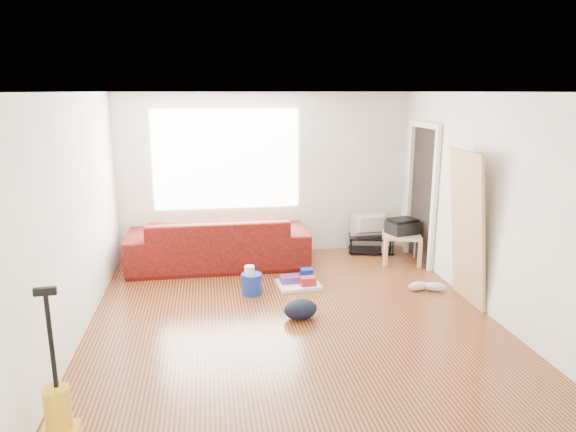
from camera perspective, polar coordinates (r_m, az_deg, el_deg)
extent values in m
cube|color=#45210D|center=(5.95, 0.46, -11.22)|extent=(4.50, 5.00, 0.01)
cube|color=white|center=(5.40, 0.51, 13.61)|extent=(4.50, 5.00, 0.01)
cube|color=silver|center=(7.98, -2.47, 4.61)|extent=(4.50, 0.01, 2.50)
cube|color=silver|center=(3.22, 7.91, -9.45)|extent=(4.50, 0.01, 2.50)
cube|color=silver|center=(5.64, -22.69, -0.27)|extent=(0.01, 5.00, 2.50)
cube|color=silver|center=(6.31, 21.09, 1.27)|extent=(0.01, 5.00, 2.50)
cube|color=white|center=(7.88, -6.84, 6.25)|extent=(2.20, 0.01, 1.50)
cube|color=white|center=(7.42, 15.91, 1.45)|extent=(0.06, 0.08, 2.00)
cube|color=white|center=(8.23, 13.32, 2.77)|extent=(0.06, 0.08, 2.00)
cube|color=white|center=(7.69, 15.02, 9.75)|extent=(0.06, 0.98, 0.08)
cube|color=black|center=(7.84, 14.78, 2.15)|extent=(0.01, 0.86, 1.98)
imported|color=#340708|center=(7.70, -7.63, -5.45)|extent=(2.59, 1.01, 0.76)
cube|color=black|center=(8.34, 9.20, -3.77)|extent=(0.78, 0.56, 0.03)
cube|color=black|center=(8.28, 9.26, -2.31)|extent=(0.78, 0.56, 0.03)
cylinder|color=black|center=(8.12, 7.04, -3.41)|extent=(0.02, 0.02, 0.26)
cylinder|color=black|center=(8.45, 6.96, -2.73)|extent=(0.02, 0.02, 0.26)
cylinder|color=black|center=(8.18, 11.58, -3.48)|extent=(0.02, 0.02, 0.26)
cylinder|color=black|center=(8.50, 11.32, -2.80)|extent=(0.02, 0.02, 0.26)
imported|color=black|center=(8.22, 9.31, -0.98)|extent=(0.64, 0.08, 0.37)
cube|color=tan|center=(7.86, 12.55, -2.06)|extent=(0.67, 0.67, 0.05)
cube|color=tan|center=(7.67, 10.79, -4.09)|extent=(0.05, 0.05, 0.39)
cube|color=tan|center=(8.14, 10.61, -3.04)|extent=(0.05, 0.05, 0.39)
cube|color=tan|center=(7.72, 14.43, -4.18)|extent=(0.05, 0.05, 0.39)
cube|color=tan|center=(8.18, 14.04, -3.14)|extent=(0.05, 0.05, 0.39)
cube|color=black|center=(7.83, 12.59, -1.24)|extent=(0.50, 0.42, 0.18)
cube|color=black|center=(7.81, 12.64, -0.44)|extent=(0.45, 0.38, 0.04)
cylinder|color=#17309D|center=(6.62, -4.04, -8.59)|extent=(0.29, 0.29, 0.26)
cylinder|color=white|center=(6.53, -4.28, -7.14)|extent=(0.13, 0.13, 0.12)
cube|color=white|center=(6.84, 1.17, -7.63)|extent=(0.58, 0.48, 0.04)
cube|color=#AA2025|center=(6.75, 2.23, -7.23)|extent=(0.21, 0.15, 0.11)
cube|color=#5B2D81|center=(6.85, 0.19, -7.01)|extent=(0.25, 0.19, 0.09)
cube|color=#0A27B1|center=(6.93, 2.10, -6.48)|extent=(0.16, 0.14, 0.15)
ellipsoid|color=black|center=(5.94, 1.39, -11.27)|extent=(0.47, 0.41, 0.21)
ellipsoid|color=silver|center=(6.90, 14.25, -7.55)|extent=(0.30, 0.17, 0.12)
ellipsoid|color=silver|center=(6.93, 16.06, -7.58)|extent=(0.31, 0.23, 0.12)
cylinder|color=gold|center=(4.20, -24.22, -18.94)|extent=(0.18, 0.18, 0.32)
cylinder|color=black|center=(3.99, -24.84, -12.57)|extent=(0.03, 0.03, 0.69)
cube|color=black|center=(3.84, -25.39, -7.58)|extent=(0.15, 0.04, 0.05)
cube|color=#A2814E|center=(6.73, 18.68, -8.95)|extent=(0.23, 0.74, 1.85)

